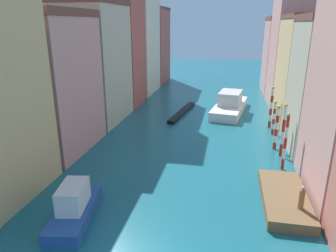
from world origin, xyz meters
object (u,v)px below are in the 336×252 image
object	(u,v)px
mooring_pole_0	(285,141)
vaporetto_white	(230,105)
mooring_pole_4	(271,107)
person_on_dock	(302,198)
mooring_pole_1	(283,130)
mooring_pole_3	(274,117)
gondola_black	(182,112)
waterfront_dock	(284,198)
motorboat_0	(74,207)
mooring_pole_2	(277,127)

from	to	relation	value
mooring_pole_0	vaporetto_white	bearing A→B (deg)	104.77
mooring_pole_4	person_on_dock	bearing A→B (deg)	-90.46
vaporetto_white	mooring_pole_1	bearing A→B (deg)	-71.62
mooring_pole_3	gondola_black	distance (m)	13.35
mooring_pole_0	mooring_pole_1	xyz separation A→B (m)	(0.25, 2.97, 0.05)
waterfront_dock	mooring_pole_4	bearing A→B (deg)	87.26
gondola_black	motorboat_0	bearing A→B (deg)	-96.85
mooring_pole_0	mooring_pole_3	distance (m)	9.33
vaporetto_white	gondola_black	size ratio (longest dim) A/B	1.11
mooring_pole_3	mooring_pole_4	xyz separation A→B (m)	(-0.07, 2.54, 0.60)
mooring_pole_4	motorboat_0	world-z (taller)	mooring_pole_4
person_on_dock	vaporetto_white	xyz separation A→B (m)	(-4.74, 25.34, -0.40)
mooring_pole_3	mooring_pole_4	world-z (taller)	mooring_pole_4
mooring_pole_1	mooring_pole_4	xyz separation A→B (m)	(-0.08, 8.89, -0.03)
waterfront_dock	mooring_pole_1	world-z (taller)	mooring_pole_1
mooring_pole_1	motorboat_0	xyz separation A→B (m)	(-14.67, -13.25, -1.78)
waterfront_dock	gondola_black	size ratio (longest dim) A/B	0.69
mooring_pole_2	vaporetto_white	distance (m)	14.11
person_on_dock	vaporetto_white	distance (m)	25.79
mooring_pole_3	motorboat_0	world-z (taller)	mooring_pole_3
waterfront_dock	vaporetto_white	distance (m)	23.95
gondola_black	motorboat_0	distance (m)	26.29
waterfront_dock	mooring_pole_3	distance (m)	15.06
mooring_pole_2	mooring_pole_0	bearing A→B (deg)	-88.70
mooring_pole_1	mooring_pole_3	world-z (taller)	mooring_pole_1
mooring_pole_4	vaporetto_white	bearing A→B (deg)	128.74
waterfront_dock	motorboat_0	world-z (taller)	motorboat_0
mooring_pole_4	gondola_black	bearing A→B (deg)	160.97
mooring_pole_2	motorboat_0	size ratio (longest dim) A/B	0.73
mooring_pole_2	vaporetto_white	size ratio (longest dim) A/B	0.39
mooring_pole_2	mooring_pole_3	bearing A→B (deg)	85.80
person_on_dock	mooring_pole_2	xyz separation A→B (m)	(-0.11, 12.08, 0.88)
mooring_pole_1	vaporetto_white	world-z (taller)	mooring_pole_1
person_on_dock	mooring_pole_0	distance (m)	7.47
mooring_pole_3	vaporetto_white	xyz separation A→B (m)	(-4.96, 8.64, -0.94)
person_on_dock	mooring_pole_4	xyz separation A→B (m)	(0.16, 19.24, 1.14)
vaporetto_white	motorboat_0	bearing A→B (deg)	-108.94
mooring_pole_0	vaporetto_white	size ratio (longest dim) A/B	0.44
mooring_pole_2	gondola_black	distance (m)	15.91
mooring_pole_0	person_on_dock	bearing A→B (deg)	-89.96
mooring_pole_2	mooring_pole_4	size ratio (longest dim) A/B	0.90
mooring_pole_0	motorboat_0	distance (m)	17.80
mooring_pole_1	mooring_pole_3	xyz separation A→B (m)	(-0.01, 6.34, -0.63)
mooring_pole_4	vaporetto_white	distance (m)	7.97
mooring_pole_1	gondola_black	bearing A→B (deg)	131.95
mooring_pole_1	mooring_pole_3	bearing A→B (deg)	90.13
gondola_black	mooring_pole_1	bearing A→B (deg)	-48.05
vaporetto_white	gondola_black	bearing A→B (deg)	-161.84
mooring_pole_0	mooring_pole_4	bearing A→B (deg)	89.22
mooring_pole_4	motorboat_0	size ratio (longest dim) A/B	0.81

